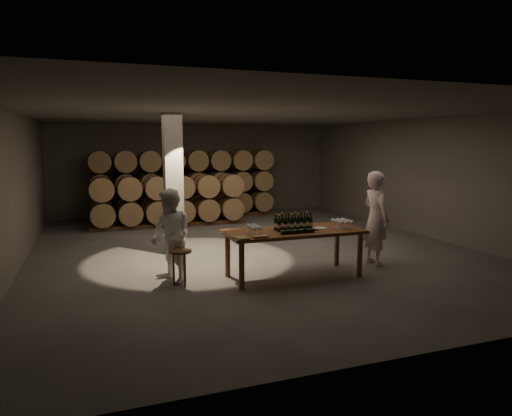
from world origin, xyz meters
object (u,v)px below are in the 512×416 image
object	(u,v)px
stool	(181,256)
plate	(320,228)
bottle_cluster	(293,224)
person_woman	(171,236)
notebook_near	(260,236)
tasting_table	(294,235)
person_man	(376,218)

from	to	relation	value
stool	plate	bearing A→B (deg)	-4.33
bottle_cluster	person_woman	size ratio (longest dim) A/B	0.43
notebook_near	tasting_table	bearing A→B (deg)	31.40
person_woman	notebook_near	bearing A→B (deg)	34.45
stool	notebook_near	bearing A→B (deg)	-23.98
plate	person_man	bearing A→B (deg)	10.73
tasting_table	stool	distance (m)	2.14
plate	person_woman	size ratio (longest dim) A/B	0.15
tasting_table	bottle_cluster	xyz separation A→B (m)	(0.00, 0.04, 0.22)
tasting_table	bottle_cluster	world-z (taller)	bottle_cluster
notebook_near	person_woman	bearing A→B (deg)	156.02
bottle_cluster	notebook_near	bearing A→B (deg)	-152.42
tasting_table	notebook_near	size ratio (longest dim) A/B	10.16
plate	person_man	xyz separation A→B (m)	(1.43, 0.27, 0.07)
tasting_table	person_man	distance (m)	2.00
tasting_table	person_man	size ratio (longest dim) A/B	1.33
tasting_table	person_woman	bearing A→B (deg)	169.45
stool	person_man	distance (m)	4.12
bottle_cluster	notebook_near	distance (m)	0.96
stool	person_woman	xyz separation A→B (m)	(-0.13, 0.25, 0.33)
bottle_cluster	stool	size ratio (longest dim) A/B	1.13
bottle_cluster	person_man	bearing A→B (deg)	5.81
tasting_table	notebook_near	xyz separation A→B (m)	(-0.84, -0.40, 0.12)
bottle_cluster	person_man	world-z (taller)	person_man
tasting_table	plate	bearing A→B (deg)	-2.97
person_man	plate	bearing A→B (deg)	98.58
bottle_cluster	person_woman	distance (m)	2.29
plate	bottle_cluster	bearing A→B (deg)	172.42
person_woman	plate	bearing A→B (deg)	55.40
bottle_cluster	tasting_table	bearing A→B (deg)	-95.89
notebook_near	stool	bearing A→B (deg)	162.09
stool	person_woman	size ratio (longest dim) A/B	0.38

